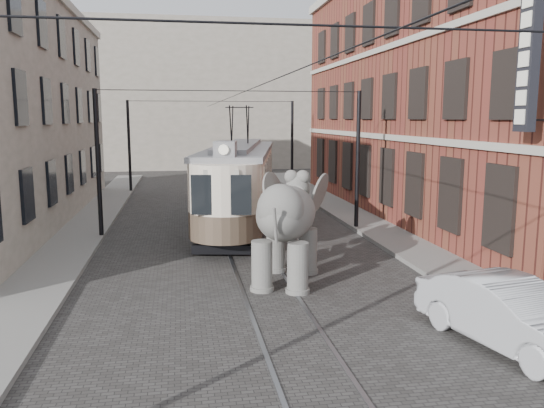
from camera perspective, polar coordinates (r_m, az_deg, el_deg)
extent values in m
plane|color=#3B3936|center=(17.49, -1.41, -7.15)|extent=(120.00, 120.00, 0.00)
cube|color=slate|center=(19.22, 16.68, -5.82)|extent=(2.00, 60.00, 0.15)
cube|color=slate|center=(17.79, -22.80, -7.34)|extent=(2.00, 60.00, 0.15)
cube|color=maroon|center=(28.94, 18.29, 10.78)|extent=(8.00, 26.00, 12.00)
cube|color=gray|center=(56.72, -7.31, 11.04)|extent=(28.00, 10.00, 14.00)
imported|color=#A9ABAE|center=(12.85, 23.60, -10.49)|extent=(2.60, 4.71, 1.47)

